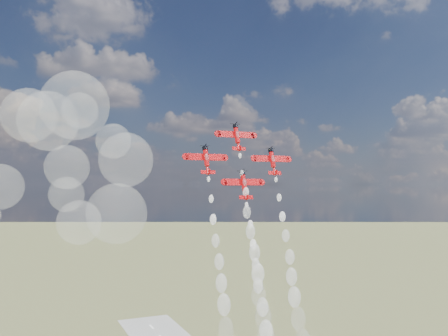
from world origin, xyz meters
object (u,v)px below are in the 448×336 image
plane_slot (244,184)px  plane_left (206,159)px  plane_lead (237,137)px  plane_right (272,161)px

plane_slot → plane_left: bearing=167.6°
plane_lead → plane_left: plane_lead is taller
plane_lead → plane_left: (-12.33, -2.71, -8.19)m
plane_left → plane_slot: (12.33, -2.71, -8.19)m
plane_lead → plane_right: plane_lead is taller
plane_left → plane_right: size_ratio=1.00×
plane_right → plane_slot: bearing=-167.6°
plane_lead → plane_slot: 17.26m
plane_lead → plane_right: 15.05m
plane_slot → plane_lead: bearing=90.0°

